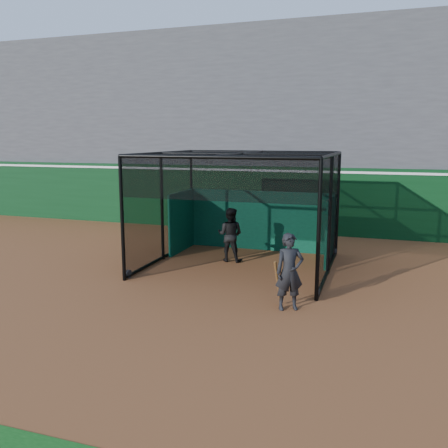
% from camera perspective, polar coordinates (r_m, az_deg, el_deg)
% --- Properties ---
extents(ground, '(120.00, 120.00, 0.00)m').
position_cam_1_polar(ground, '(10.60, -4.08, -9.28)').
color(ground, brown).
rests_on(ground, ground).
extents(outfield_wall, '(50.00, 0.50, 2.50)m').
position_cam_1_polar(outfield_wall, '(18.27, 6.10, 3.11)').
color(outfield_wall, '#093514').
rests_on(outfield_wall, ground).
extents(grandstand, '(50.00, 7.85, 8.95)m').
position_cam_1_polar(grandstand, '(21.85, 8.43, 12.59)').
color(grandstand, '#4C4C4F').
rests_on(grandstand, ground).
extents(batting_cage, '(4.91, 4.60, 3.12)m').
position_cam_1_polar(batting_cage, '(13.10, 2.09, 1.55)').
color(batting_cage, black).
rests_on(batting_cage, ground).
extents(batter, '(0.77, 0.61, 1.57)m').
position_cam_1_polar(batter, '(13.76, 0.74, -1.29)').
color(batter, black).
rests_on(batter, ground).
extents(on_deck_player, '(0.70, 0.61, 1.62)m').
position_cam_1_polar(on_deck_player, '(9.96, 7.87, -5.74)').
color(on_deck_player, black).
rests_on(on_deck_player, ground).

